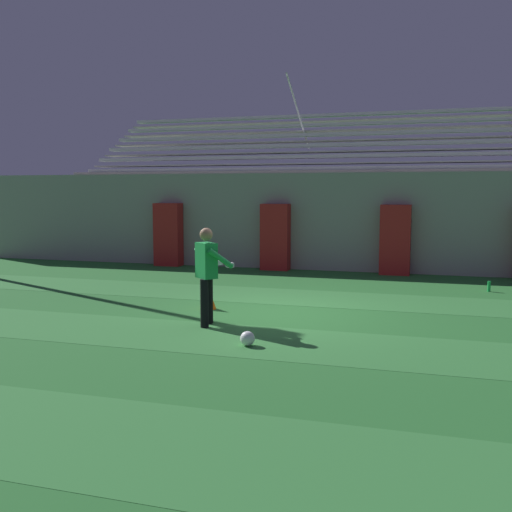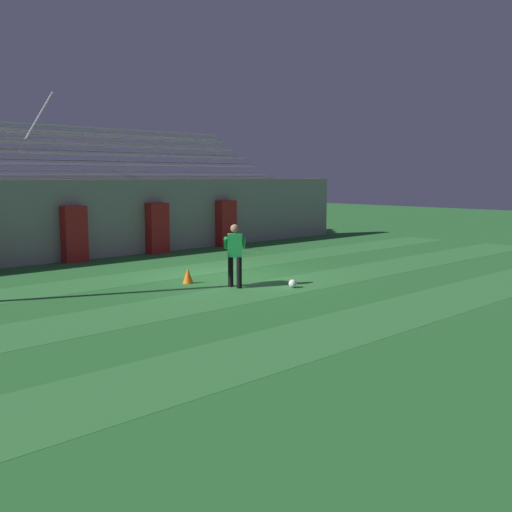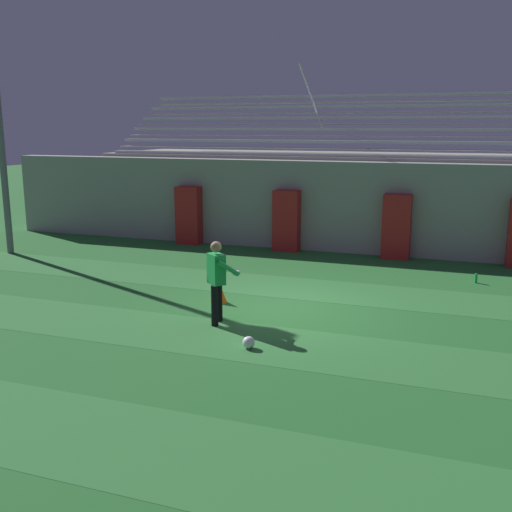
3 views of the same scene
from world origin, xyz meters
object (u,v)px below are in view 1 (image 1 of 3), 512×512
at_px(padding_pillar_gate_right, 395,240).
at_px(soccer_ball, 247,339).
at_px(padding_pillar_far_left, 168,235).
at_px(traffic_cone, 208,298).
at_px(goalkeeper, 207,270).
at_px(water_bottle, 489,286).
at_px(padding_pillar_gate_left, 275,237).

relative_size(padding_pillar_gate_right, soccer_ball, 8.69).
relative_size(padding_pillar_far_left, traffic_cone, 4.55).
bearing_deg(goalkeeper, water_bottle, 46.31).
bearing_deg(water_bottle, soccer_ball, -121.57).
relative_size(padding_pillar_far_left, water_bottle, 7.96).
height_order(padding_pillar_far_left, goalkeeper, padding_pillar_far_left).
bearing_deg(padding_pillar_gate_left, water_bottle, -21.40).
bearing_deg(padding_pillar_far_left, padding_pillar_gate_right, 0.00).
xyz_separation_m(padding_pillar_gate_right, water_bottle, (2.27, -2.22, -0.84)).
distance_m(padding_pillar_gate_left, traffic_cone, 6.01).
relative_size(soccer_ball, traffic_cone, 0.52).
distance_m(padding_pillar_gate_left, padding_pillar_far_left, 3.39).
xyz_separation_m(goalkeeper, water_bottle, (4.86, 5.09, -0.83)).
distance_m(padding_pillar_gate_right, soccer_ball, 8.57).
bearing_deg(traffic_cone, padding_pillar_gate_left, 92.63).
xyz_separation_m(traffic_cone, water_bottle, (5.38, 3.74, -0.09)).
bearing_deg(traffic_cone, padding_pillar_gate_right, 62.39).
relative_size(padding_pillar_gate_left, water_bottle, 7.96).
bearing_deg(padding_pillar_gate_left, padding_pillar_gate_right, 0.00).
xyz_separation_m(soccer_ball, water_bottle, (3.80, 6.18, 0.01)).
bearing_deg(padding_pillar_far_left, traffic_cone, -58.38).
height_order(padding_pillar_gate_right, padding_pillar_far_left, same).
distance_m(goalkeeper, traffic_cone, 1.63).
height_order(goalkeeper, water_bottle, goalkeeper).
xyz_separation_m(padding_pillar_far_left, traffic_cone, (3.67, -5.96, -0.75)).
height_order(soccer_ball, water_bottle, water_bottle).
relative_size(padding_pillar_gate_right, padding_pillar_far_left, 1.00).
bearing_deg(padding_pillar_far_left, water_bottle, -13.76).
height_order(padding_pillar_far_left, water_bottle, padding_pillar_far_left).
bearing_deg(goalkeeper, padding_pillar_gate_right, 70.44).
height_order(padding_pillar_gate_left, padding_pillar_far_left, same).
bearing_deg(soccer_ball, goalkeeper, 134.32).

